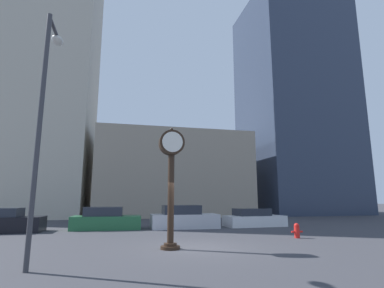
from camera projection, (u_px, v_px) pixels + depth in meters
The scene contains 10 objects.
ground_plane at pixel (195, 248), 11.61m from camera, with size 200.00×200.00×0.00m, color #38383D.
building_tall_tower at pixel (35, 63), 34.74m from camera, with size 13.52×12.00×34.76m.
building_storefront_row at pixel (170, 176), 36.07m from camera, with size 16.89×12.00×9.26m.
building_glass_modern at pixel (293, 105), 41.83m from camera, with size 12.75×12.00×29.63m.
street_clock at pixel (171, 169), 11.86m from camera, with size 1.00×0.75×4.71m.
car_green at pixel (106, 220), 18.81m from camera, with size 4.27×2.11×1.38m.
car_silver at pixel (184, 218), 19.54m from camera, with size 4.36×1.97×1.47m.
car_white at pixel (254, 219), 20.79m from camera, with size 4.22×2.06×1.22m.
fire_hydrant_near at pixel (297, 230), 14.59m from camera, with size 0.59×0.26×0.71m.
street_lamp_left at pixel (45, 99), 8.92m from camera, with size 0.36×1.57×7.38m.
Camera 1 is at (-2.91, -11.80, 1.86)m, focal length 28.00 mm.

